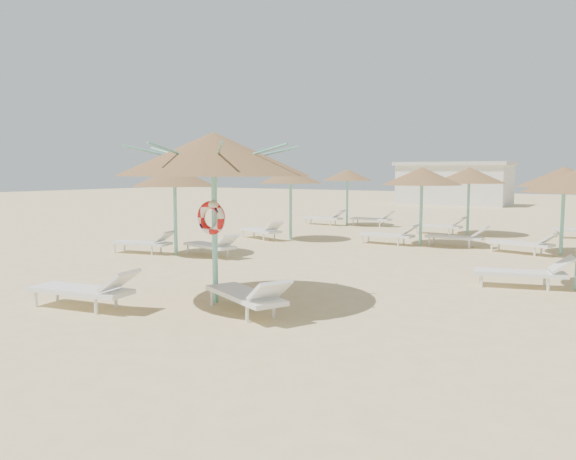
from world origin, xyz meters
The scene contains 6 objects.
ground centered at (0.00, 0.00, 0.00)m, with size 120.00×120.00×0.00m, color #DFC488.
main_palapa centered at (-0.44, 0.23, 2.87)m, with size 3.68×3.68×3.30m.
lounger_main_a centered at (-2.13, -1.46, 0.38)m, with size 2.26×1.02×0.79m.
lounger_main_b centered at (0.67, -0.19, 0.37)m, with size 2.21×1.48×0.78m.
palapa_field centered at (2.39, 10.52, 2.29)m, with size 20.05×14.64×2.71m.
service_hut centered at (-6.00, 35.00, 1.64)m, with size 8.40×4.40×3.25m.
Camera 1 is at (6.58, -8.06, 2.56)m, focal length 35.00 mm.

